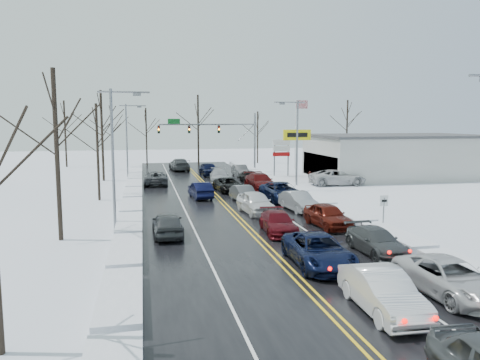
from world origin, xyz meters
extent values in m
plane|color=silver|center=(0.00, 0.00, 0.00)|extent=(160.00, 160.00, 0.00)
cube|color=black|center=(0.00, 2.00, 0.01)|extent=(14.00, 84.00, 0.01)
cube|color=silver|center=(-7.60, 2.00, 0.00)|extent=(1.63, 72.00, 0.57)
cube|color=silver|center=(7.60, 2.00, 0.00)|extent=(1.63, 72.00, 0.57)
cylinder|color=slate|center=(8.50, 28.00, 4.00)|extent=(0.24, 0.24, 8.00)
cylinder|color=slate|center=(2.00, 28.00, 6.50)|extent=(13.00, 0.18, 0.18)
cylinder|color=slate|center=(7.30, 28.00, 5.40)|extent=(2.33, 0.10, 2.33)
cube|color=#0C591E|center=(-2.50, 28.00, 6.90)|extent=(1.60, 0.08, 0.70)
cube|color=black|center=(3.50, 28.00, 5.85)|extent=(0.32, 0.25, 1.05)
sphere|color=#3F0705|center=(3.50, 27.84, 6.15)|extent=(0.20, 0.20, 0.20)
sphere|color=orange|center=(3.50, 27.84, 5.85)|extent=(0.22, 0.22, 0.22)
sphere|color=black|center=(3.50, 27.84, 5.55)|extent=(0.20, 0.20, 0.20)
cube|color=black|center=(-0.50, 28.00, 5.85)|extent=(0.32, 0.25, 1.05)
sphere|color=#3F0705|center=(-0.50, 27.84, 6.15)|extent=(0.20, 0.20, 0.20)
sphere|color=orange|center=(-0.50, 27.84, 5.85)|extent=(0.22, 0.22, 0.22)
sphere|color=black|center=(-0.50, 27.84, 5.55)|extent=(0.20, 0.20, 0.20)
cube|color=black|center=(-4.50, 28.00, 5.85)|extent=(0.32, 0.25, 1.05)
sphere|color=#3F0705|center=(-4.50, 27.84, 6.15)|extent=(0.20, 0.20, 0.20)
sphere|color=orange|center=(-4.50, 27.84, 5.85)|extent=(0.22, 0.22, 0.22)
sphere|color=black|center=(-4.50, 27.84, 5.55)|extent=(0.20, 0.20, 0.20)
cylinder|color=slate|center=(10.50, 16.00, 2.80)|extent=(0.20, 0.20, 5.60)
cube|color=#FFEB0D|center=(10.50, 16.00, 5.40)|extent=(3.20, 0.30, 1.20)
cube|color=black|center=(10.50, 15.83, 5.40)|extent=(2.40, 0.04, 0.50)
cylinder|color=slate|center=(9.60, 22.00, 2.00)|extent=(0.16, 0.16, 4.00)
cylinder|color=slate|center=(11.40, 22.00, 2.00)|extent=(0.16, 0.16, 4.00)
cube|color=white|center=(10.50, 22.00, 4.30)|extent=(2.20, 0.22, 0.70)
cube|color=white|center=(10.50, 22.00, 3.50)|extent=(2.20, 0.22, 0.70)
cube|color=#A40C0D|center=(10.50, 22.00, 2.80)|extent=(2.20, 0.22, 0.50)
cylinder|color=slate|center=(8.20, -8.00, 1.10)|extent=(0.08, 0.08, 2.20)
cube|color=white|center=(8.20, -8.00, 2.00)|extent=(0.55, 0.05, 0.70)
cube|color=black|center=(8.20, -8.04, 2.00)|extent=(0.35, 0.02, 0.15)
cylinder|color=silver|center=(15.00, 30.00, 5.00)|extent=(0.14, 0.14, 10.00)
cube|color=#BBBCB6|center=(24.00, 18.00, 2.50)|extent=(20.00, 12.00, 5.00)
cube|color=#262628|center=(14.05, 18.00, 1.60)|extent=(0.10, 11.00, 2.80)
cube|color=#3F3F42|center=(24.00, 18.00, 5.15)|extent=(20.40, 12.40, 0.30)
cylinder|color=slate|center=(8.50, 10.00, 4.50)|extent=(0.18, 0.18, 9.00)
cylinder|color=slate|center=(7.70, 10.00, 8.80)|extent=(3.20, 0.12, 0.12)
cube|color=slate|center=(6.90, 10.00, 8.65)|extent=(0.50, 0.25, 0.18)
cylinder|color=slate|center=(-8.50, -4.00, 4.50)|extent=(0.18, 0.18, 9.00)
cylinder|color=slate|center=(-7.70, -4.00, 8.80)|extent=(3.20, 0.12, 0.12)
cube|color=slate|center=(-6.90, -4.00, 8.65)|extent=(0.50, 0.25, 0.18)
cylinder|color=slate|center=(-8.50, 24.00, 4.50)|extent=(0.18, 0.18, 9.00)
cylinder|color=slate|center=(-7.70, 24.00, 8.80)|extent=(3.20, 0.12, 0.12)
cube|color=slate|center=(-6.90, 24.00, 8.65)|extent=(0.50, 0.25, 0.18)
cylinder|color=#2D231C|center=(-11.50, -6.00, 5.00)|extent=(0.27, 0.27, 10.00)
cylinder|color=#2D231C|center=(-10.50, 8.00, 4.25)|extent=(0.23, 0.23, 8.50)
cylinder|color=#2D231C|center=(-11.20, 22.00, 5.25)|extent=(0.28, 0.28, 10.50)
cylinder|color=#2D231C|center=(-10.80, 34.00, 4.75)|extent=(0.25, 0.25, 9.50)
cylinder|color=#2D231C|center=(-18.00, 40.00, 5.00)|extent=(0.27, 0.27, 10.00)
cylinder|color=#2D231C|center=(-6.00, 41.00, 4.50)|extent=(0.24, 0.24, 9.00)
cylinder|color=#2D231C|center=(2.00, 39.00, 5.50)|extent=(0.29, 0.29, 11.00)
cylinder|color=#2D231C|center=(12.00, 40.50, 4.25)|extent=(0.23, 0.23, 8.50)
cylinder|color=#2D231C|center=(28.00, 41.00, 5.25)|extent=(0.28, 0.28, 10.50)
imported|color=white|center=(1.87, -19.50, 0.00)|extent=(1.84, 4.82, 1.57)
imported|color=#0B1333|center=(1.61, -13.77, 0.00)|extent=(2.73, 5.57, 1.52)
imported|color=#4D0A11|center=(1.57, -6.97, 0.00)|extent=(2.20, 4.72, 1.33)
imported|color=white|center=(1.68, -0.59, 0.00)|extent=(2.42, 5.08, 1.67)
imported|color=#44474A|center=(1.87, 4.53, 0.00)|extent=(1.94, 4.38, 1.40)
imported|color=black|center=(1.65, 10.57, 0.00)|extent=(2.68, 5.16, 1.39)
imported|color=#9FA2A6|center=(1.91, 18.15, 0.00)|extent=(2.66, 5.31, 1.48)
imported|color=black|center=(1.59, 24.48, 0.00)|extent=(2.25, 5.03, 1.68)
imported|color=#BEBDC0|center=(5.37, -18.56, 0.00)|extent=(2.68, 5.40, 1.47)
imported|color=#3B3E40|center=(5.38, -12.42, 0.00)|extent=(1.96, 4.67, 1.35)
imported|color=#4D110A|center=(5.25, -6.06, 0.00)|extent=(2.25, 4.76, 1.57)
imported|color=gray|center=(5.17, -0.33, 0.00)|extent=(2.06, 4.70, 1.50)
imported|color=black|center=(5.22, 4.32, 0.00)|extent=(3.03, 6.00, 1.63)
imported|color=#49090A|center=(5.05, 11.34, 0.00)|extent=(2.59, 5.75, 1.63)
imported|color=black|center=(5.20, 16.55, 0.00)|extent=(1.93, 4.30, 1.43)
imported|color=#3C3E41|center=(5.40, 22.87, 0.00)|extent=(1.62, 4.40, 1.44)
imported|color=black|center=(-1.57, 7.32, 0.00)|extent=(1.95, 4.60, 1.48)
imported|color=#46484C|center=(-5.29, 17.18, 0.00)|extent=(2.72, 5.56, 1.52)
imported|color=#3E4043|center=(-1.63, 31.43, 0.00)|extent=(2.85, 6.07, 1.71)
imported|color=#3B3E40|center=(-5.26, -6.34, 0.00)|extent=(1.84, 4.47, 1.52)
imported|color=silver|center=(14.14, 12.80, 0.00)|extent=(6.32, 3.21, 1.71)
imported|color=#4E110A|center=(16.98, 15.75, 0.00)|extent=(2.56, 5.68, 1.62)
imported|color=#4C0F0A|center=(14.88, 22.45, 0.00)|extent=(2.02, 4.04, 1.32)
camera|label=1|loc=(-6.63, -34.59, 7.03)|focal=35.00mm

